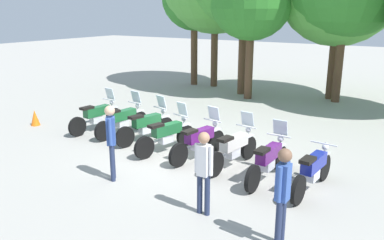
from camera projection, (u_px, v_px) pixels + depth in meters
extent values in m
plane|color=#9E9B93|center=(183.00, 155.00, 11.12)|extent=(80.00, 80.00, 0.00)
cylinder|color=black|center=(114.00, 117.00, 13.85)|extent=(0.16, 0.65, 0.64)
cylinder|color=black|center=(77.00, 127.00, 12.66)|extent=(0.16, 0.65, 0.64)
cube|color=silver|center=(113.00, 107.00, 13.76)|extent=(0.15, 0.37, 0.04)
cube|color=#1E6033|center=(97.00, 111.00, 13.20)|extent=(0.34, 0.97, 0.30)
cube|color=silver|center=(96.00, 119.00, 13.23)|extent=(0.25, 0.42, 0.24)
cube|color=black|center=(87.00, 108.00, 12.84)|extent=(0.28, 0.46, 0.08)
cylinder|color=silver|center=(111.00, 109.00, 13.69)|extent=(0.07, 0.23, 0.64)
cylinder|color=silver|center=(109.00, 100.00, 13.53)|extent=(0.62, 0.09, 0.04)
sphere|color=silver|center=(112.00, 102.00, 13.67)|extent=(0.17, 0.17, 0.16)
cylinder|color=silver|center=(86.00, 122.00, 13.11)|extent=(0.13, 0.70, 0.07)
cube|color=silver|center=(110.00, 94.00, 13.53)|extent=(0.37, 0.16, 0.39)
cylinder|color=black|center=(139.00, 121.00, 13.37)|extent=(0.17, 0.65, 0.64)
cylinder|color=black|center=(103.00, 131.00, 12.20)|extent=(0.17, 0.65, 0.64)
cube|color=silver|center=(139.00, 111.00, 13.28)|extent=(0.16, 0.37, 0.04)
cube|color=#1E6033|center=(123.00, 115.00, 12.73)|extent=(0.36, 0.97, 0.30)
cube|color=silver|center=(122.00, 123.00, 12.76)|extent=(0.26, 0.42, 0.24)
cube|color=black|center=(113.00, 112.00, 12.38)|extent=(0.29, 0.46, 0.08)
cylinder|color=silver|center=(137.00, 112.00, 13.22)|extent=(0.07, 0.23, 0.64)
cylinder|color=silver|center=(135.00, 103.00, 13.06)|extent=(0.62, 0.10, 0.04)
sphere|color=silver|center=(138.00, 106.00, 13.19)|extent=(0.18, 0.18, 0.16)
cylinder|color=silver|center=(112.00, 126.00, 12.65)|extent=(0.14, 0.70, 0.07)
cube|color=silver|center=(136.00, 97.00, 13.05)|extent=(0.37, 0.17, 0.39)
cylinder|color=black|center=(165.00, 127.00, 12.66)|extent=(0.25, 0.65, 0.64)
cylinder|color=black|center=(125.00, 137.00, 11.62)|extent=(0.25, 0.65, 0.64)
cube|color=silver|center=(165.00, 117.00, 12.57)|extent=(0.20, 0.38, 0.04)
cube|color=#1E6033|center=(147.00, 121.00, 12.08)|extent=(0.47, 0.98, 0.30)
cube|color=silver|center=(146.00, 129.00, 12.12)|extent=(0.31, 0.44, 0.24)
cube|color=black|center=(136.00, 117.00, 11.76)|extent=(0.34, 0.48, 0.08)
cylinder|color=silver|center=(162.00, 118.00, 12.52)|extent=(0.10, 0.23, 0.64)
cylinder|color=silver|center=(160.00, 108.00, 12.37)|extent=(0.61, 0.18, 0.04)
sphere|color=silver|center=(163.00, 111.00, 12.49)|extent=(0.19, 0.19, 0.16)
cylinder|color=silver|center=(135.00, 132.00, 12.04)|extent=(0.23, 0.70, 0.07)
cube|color=silver|center=(161.00, 102.00, 12.35)|extent=(0.38, 0.21, 0.39)
cylinder|color=black|center=(185.00, 135.00, 11.78)|extent=(0.24, 0.65, 0.64)
cylinder|color=black|center=(144.00, 148.00, 10.73)|extent=(0.24, 0.65, 0.64)
cube|color=silver|center=(185.00, 125.00, 11.69)|extent=(0.20, 0.38, 0.04)
cube|color=#1E6033|center=(167.00, 129.00, 11.19)|extent=(0.47, 0.98, 0.30)
cube|color=silver|center=(166.00, 139.00, 11.23)|extent=(0.31, 0.44, 0.24)
cube|color=black|center=(156.00, 126.00, 10.87)|extent=(0.33, 0.48, 0.08)
cylinder|color=silver|center=(183.00, 126.00, 11.63)|extent=(0.10, 0.23, 0.64)
cylinder|color=silver|center=(181.00, 116.00, 11.48)|extent=(0.61, 0.18, 0.04)
sphere|color=silver|center=(184.00, 119.00, 11.60)|extent=(0.19, 0.19, 0.16)
cylinder|color=silver|center=(154.00, 142.00, 11.15)|extent=(0.23, 0.70, 0.07)
cube|color=silver|center=(182.00, 109.00, 11.47)|extent=(0.38, 0.21, 0.39)
cylinder|color=black|center=(216.00, 141.00, 11.29)|extent=(0.21, 0.65, 0.64)
cylinder|color=black|center=(178.00, 155.00, 10.18)|extent=(0.21, 0.65, 0.64)
cube|color=silver|center=(216.00, 130.00, 11.20)|extent=(0.18, 0.38, 0.04)
cube|color=#59196B|center=(199.00, 135.00, 10.67)|extent=(0.42, 0.98, 0.30)
cube|color=silver|center=(198.00, 145.00, 10.71)|extent=(0.29, 0.43, 0.24)
cube|color=black|center=(190.00, 132.00, 10.34)|extent=(0.31, 0.47, 0.08)
cylinder|color=silver|center=(214.00, 131.00, 11.14)|extent=(0.09, 0.23, 0.64)
cylinder|color=silver|center=(212.00, 120.00, 10.98)|extent=(0.62, 0.14, 0.04)
sphere|color=silver|center=(215.00, 124.00, 11.11)|extent=(0.19, 0.19, 0.16)
cylinder|color=silver|center=(186.00, 148.00, 10.62)|extent=(0.19, 0.70, 0.07)
cube|color=silver|center=(214.00, 113.00, 10.97)|extent=(0.38, 0.19, 0.39)
cylinder|color=black|center=(249.00, 148.00, 10.73)|extent=(0.18, 0.65, 0.64)
cylinder|color=black|center=(215.00, 164.00, 9.58)|extent=(0.18, 0.65, 0.64)
cube|color=silver|center=(249.00, 136.00, 10.63)|extent=(0.17, 0.37, 0.04)
cube|color=silver|center=(234.00, 142.00, 10.09)|extent=(0.38, 0.98, 0.30)
cube|color=silver|center=(233.00, 153.00, 10.13)|extent=(0.27, 0.43, 0.24)
cube|color=black|center=(225.00, 139.00, 9.75)|extent=(0.30, 0.47, 0.08)
cylinder|color=silver|center=(247.00, 138.00, 10.57)|extent=(0.08, 0.23, 0.64)
cylinder|color=silver|center=(246.00, 126.00, 10.42)|extent=(0.62, 0.12, 0.04)
sphere|color=silver|center=(248.00, 130.00, 10.55)|extent=(0.18, 0.18, 0.16)
cylinder|color=silver|center=(221.00, 157.00, 10.02)|extent=(0.16, 0.70, 0.07)
cube|color=silver|center=(247.00, 119.00, 10.41)|extent=(0.37, 0.18, 0.39)
cylinder|color=black|center=(280.00, 158.00, 9.97)|extent=(0.13, 0.64, 0.64)
cylinder|color=black|center=(253.00, 179.00, 8.75)|extent=(0.13, 0.64, 0.64)
cube|color=silver|center=(281.00, 145.00, 9.88)|extent=(0.14, 0.37, 0.04)
cube|color=#59196B|center=(269.00, 153.00, 9.30)|extent=(0.30, 0.96, 0.30)
cube|color=silver|center=(267.00, 165.00, 9.34)|extent=(0.24, 0.41, 0.24)
cube|color=black|center=(262.00, 151.00, 8.94)|extent=(0.26, 0.45, 0.08)
cylinder|color=silver|center=(279.00, 147.00, 9.82)|extent=(0.06, 0.23, 0.64)
cylinder|color=silver|center=(279.00, 136.00, 9.65)|extent=(0.62, 0.07, 0.04)
sphere|color=silver|center=(281.00, 139.00, 9.79)|extent=(0.17, 0.17, 0.16)
cylinder|color=silver|center=(256.00, 170.00, 9.20)|extent=(0.10, 0.70, 0.07)
cube|color=silver|center=(280.00, 127.00, 9.65)|extent=(0.37, 0.15, 0.39)
cylinder|color=black|center=(324.00, 167.00, 9.39)|extent=(0.16, 0.65, 0.64)
cylinder|color=black|center=(298.00, 190.00, 8.20)|extent=(0.16, 0.65, 0.64)
cube|color=silver|center=(325.00, 154.00, 9.29)|extent=(0.15, 0.37, 0.04)
cube|color=navy|center=(314.00, 163.00, 8.74)|extent=(0.34, 0.97, 0.30)
cube|color=silver|center=(312.00, 175.00, 8.77)|extent=(0.25, 0.42, 0.24)
cube|color=black|center=(308.00, 160.00, 8.38)|extent=(0.28, 0.46, 0.08)
cylinder|color=silver|center=(324.00, 156.00, 9.23)|extent=(0.07, 0.23, 0.64)
cylinder|color=silver|center=(324.00, 144.00, 9.07)|extent=(0.62, 0.09, 0.04)
sphere|color=silver|center=(325.00, 147.00, 9.20)|extent=(0.17, 0.17, 0.16)
cylinder|color=silver|center=(300.00, 180.00, 8.65)|extent=(0.13, 0.70, 0.07)
cylinder|color=#232D4C|center=(112.00, 163.00, 9.29)|extent=(0.15, 0.15, 0.89)
cylinder|color=#232D4C|center=(113.00, 161.00, 9.45)|extent=(0.15, 0.15, 0.89)
cube|color=#33519E|center=(111.00, 131.00, 9.16)|extent=(0.29, 0.30, 0.67)
cylinder|color=#33519E|center=(110.00, 132.00, 9.00)|extent=(0.11, 0.11, 0.64)
cylinder|color=#33519E|center=(111.00, 128.00, 9.31)|extent=(0.11, 0.11, 0.64)
sphere|color=#DBAD89|center=(110.00, 111.00, 9.03)|extent=(0.34, 0.34, 0.24)
cylinder|color=#232D4C|center=(282.00, 221.00, 6.78)|extent=(0.11, 0.11, 0.87)
cylinder|color=#232D4C|center=(278.00, 225.00, 6.65)|extent=(0.11, 0.11, 0.87)
cube|color=#33519E|center=(283.00, 182.00, 6.51)|extent=(0.21, 0.23, 0.65)
cylinder|color=#33519E|center=(287.00, 178.00, 6.63)|extent=(0.08, 0.08, 0.62)
cylinder|color=#33519E|center=(279.00, 185.00, 6.38)|extent=(0.08, 0.08, 0.62)
sphere|color=brown|center=(285.00, 155.00, 6.38)|extent=(0.25, 0.25, 0.23)
cylinder|color=#232D4C|center=(200.00, 194.00, 7.83)|extent=(0.11, 0.11, 0.83)
cylinder|color=#232D4C|center=(207.00, 196.00, 7.74)|extent=(0.11, 0.11, 0.83)
cube|color=silver|center=(204.00, 160.00, 7.59)|extent=(0.22, 0.20, 0.63)
cylinder|color=silver|center=(197.00, 158.00, 7.66)|extent=(0.08, 0.08, 0.59)
cylinder|color=silver|center=(211.00, 161.00, 7.51)|extent=(0.08, 0.08, 0.59)
sphere|color=#A87A5B|center=(204.00, 138.00, 7.47)|extent=(0.23, 0.23, 0.23)
cylinder|color=brown|center=(194.00, 53.00, 21.20)|extent=(0.36, 0.36, 3.39)
cylinder|color=brown|center=(214.00, 53.00, 20.70)|extent=(0.36, 0.36, 3.57)
cylinder|color=brown|center=(242.00, 54.00, 18.72)|extent=(0.36, 0.36, 3.83)
cylinder|color=brown|center=(249.00, 64.00, 17.80)|extent=(0.36, 0.36, 3.18)
cylinder|color=brown|center=(332.00, 64.00, 17.76)|extent=(0.36, 0.36, 3.18)
cylinder|color=brown|center=(339.00, 62.00, 17.09)|extent=(0.36, 0.36, 3.51)
cone|color=orange|center=(35.00, 118.00, 13.88)|extent=(0.32, 0.32, 0.55)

